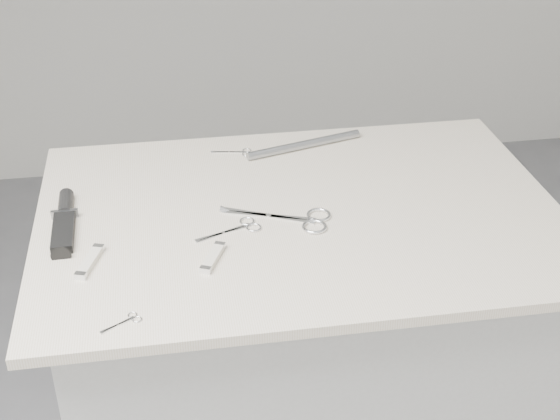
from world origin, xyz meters
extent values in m
cube|color=#B5B5B3|center=(0.00, 0.00, 0.45)|extent=(0.90, 0.60, 0.90)
cube|color=beige|center=(0.00, 0.00, 0.91)|extent=(1.00, 0.70, 0.02)
cube|color=silver|center=(-0.06, -0.01, 0.92)|extent=(0.18, 0.09, 0.00)
cylinder|color=silver|center=(-0.06, -0.01, 0.92)|extent=(0.01, 0.01, 0.00)
torus|color=silver|center=(0.03, -0.03, 0.92)|extent=(0.05, 0.05, 0.01)
torus|color=silver|center=(0.01, -0.07, 0.92)|extent=(0.05, 0.05, 0.01)
cube|color=silver|center=(-0.15, -0.06, 0.92)|extent=(0.11, 0.06, 0.00)
cylinder|color=silver|center=(-0.15, -0.06, 0.92)|extent=(0.01, 0.01, 0.00)
torus|color=silver|center=(-0.11, -0.03, 0.92)|extent=(0.03, 0.03, 0.00)
torus|color=silver|center=(-0.10, -0.05, 0.92)|extent=(0.03, 0.03, 0.00)
cube|color=silver|center=(-0.11, 0.27, 0.92)|extent=(0.08, 0.02, 0.00)
cylinder|color=silver|center=(-0.11, 0.27, 0.92)|extent=(0.00, 0.00, 0.00)
torus|color=silver|center=(-0.07, 0.27, 0.92)|extent=(0.02, 0.02, 0.00)
torus|color=silver|center=(-0.07, 0.25, 0.92)|extent=(0.02, 0.02, 0.00)
cube|color=silver|center=(-0.34, -0.30, 0.92)|extent=(0.06, 0.04, 0.00)
cylinder|color=silver|center=(-0.34, -0.30, 0.92)|extent=(0.00, 0.00, 0.00)
torus|color=silver|center=(-0.32, -0.27, 0.92)|extent=(0.02, 0.02, 0.00)
torus|color=silver|center=(-0.31, -0.29, 0.92)|extent=(0.02, 0.02, 0.00)
cube|color=black|center=(-0.44, -0.02, 0.93)|extent=(0.04, 0.13, 0.01)
cube|color=#909398|center=(-0.44, 0.04, 0.93)|extent=(0.05, 0.01, 0.02)
cylinder|color=black|center=(-0.44, 0.08, 0.93)|extent=(0.03, 0.08, 0.03)
cube|color=beige|center=(-0.18, -0.14, 0.93)|extent=(0.05, 0.09, 0.01)
cube|color=silver|center=(-0.16, -0.11, 0.93)|extent=(0.02, 0.02, 0.01)
cube|color=silver|center=(-0.20, -0.18, 0.93)|extent=(0.02, 0.02, 0.01)
cube|color=beige|center=(-0.39, -0.12, 0.93)|extent=(0.05, 0.10, 0.01)
cube|color=silver|center=(-0.38, -0.08, 0.93)|extent=(0.02, 0.02, 0.01)
cube|color=silver|center=(-0.40, -0.16, 0.93)|extent=(0.02, 0.02, 0.01)
cylinder|color=#909398|center=(0.06, 0.26, 0.93)|extent=(0.27, 0.09, 0.02)
camera|label=1|loc=(-0.25, -1.26, 1.68)|focal=50.00mm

